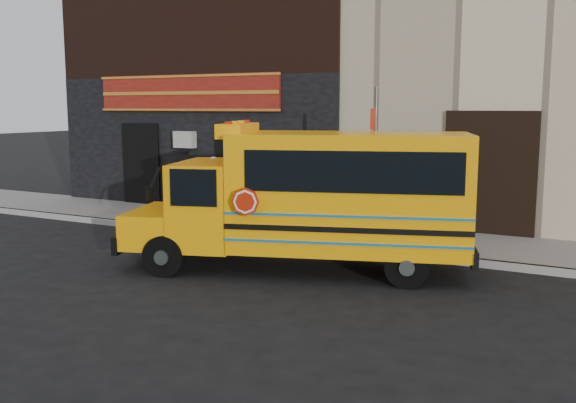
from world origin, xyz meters
The scene contains 8 objects.
ground centered at (0.00, 0.00, 0.00)m, with size 120.00×120.00×0.00m, color black.
curb centered at (0.00, 2.60, 0.07)m, with size 40.00×0.20×0.15m, color #9B9A95.
sidewalk centered at (0.00, 4.10, 0.07)m, with size 40.00×3.00×0.15m, color gray.
building centered at (-0.04, 10.45, 6.13)m, with size 20.00×10.70×12.00m.
school_bus centered at (1.56, 0.78, 1.51)m, with size 7.22×4.14×2.92m.
sign_pole centered at (2.01, 2.81, 2.00)m, with size 0.08×0.32×3.67m.
bicycle centered at (-1.03, 1.00, 0.55)m, with size 0.52×1.84×1.11m, color black.
cyclist centered at (-0.99, 0.93, 1.01)m, with size 0.73×0.48×2.01m, color black.
Camera 1 is at (6.88, -10.55, 3.25)m, focal length 40.00 mm.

